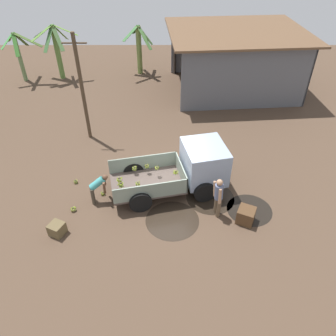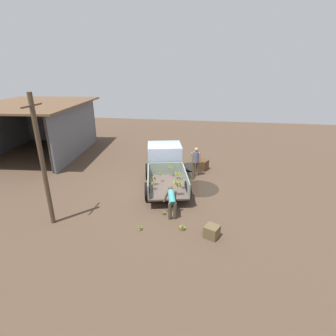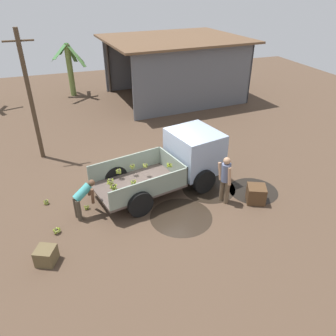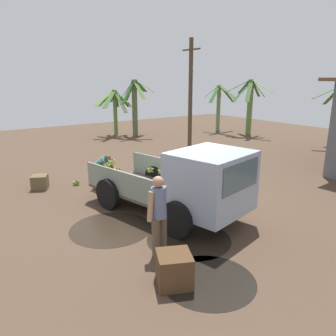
{
  "view_description": "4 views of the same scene",
  "coord_description": "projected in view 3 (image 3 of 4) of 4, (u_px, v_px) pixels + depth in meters",
  "views": [
    {
      "loc": [
        0.14,
        -10.25,
        9.0
      ],
      "look_at": [
        0.14,
        -0.25,
        1.1
      ],
      "focal_mm": 35.0,
      "sensor_mm": 36.0,
      "label": 1
    },
    {
      "loc": [
        -11.96,
        -2.28,
        5.91
      ],
      "look_at": [
        -0.64,
        -0.48,
        1.4
      ],
      "focal_mm": 28.0,
      "sensor_mm": 36.0,
      "label": 2
    },
    {
      "loc": [
        -2.75,
        -9.58,
        6.55
      ],
      "look_at": [
        0.33,
        -0.63,
        1.05
      ],
      "focal_mm": 35.0,
      "sensor_mm": 36.0,
      "label": 3
    },
    {
      "loc": [
        7.07,
        -5.0,
        3.54
      ],
      "look_at": [
        0.11,
        -0.14,
        1.2
      ],
      "focal_mm": 35.0,
      "sensor_mm": 36.0,
      "label": 4
    }
  ],
  "objects": [
    {
      "name": "banana_bunch_on_ground_2",
      "position": [
        46.0,
        202.0,
        10.91
      ],
      "size": [
        0.18,
        0.19,
        0.18
      ],
      "color": "brown",
      "rests_on": "ground"
    },
    {
      "name": "cargo_truck",
      "position": [
        184.0,
        157.0,
        11.69
      ],
      "size": [
        4.8,
        2.82,
        1.88
      ],
      "rotation": [
        0.0,
        0.0,
        0.22
      ],
      "color": "brown",
      "rests_on": "ground"
    },
    {
      "name": "wooden_crate_1",
      "position": [
        256.0,
        194.0,
        10.94
      ],
      "size": [
        0.79,
        0.79,
        0.59
      ],
      "primitive_type": "cube",
      "rotation": [
        0.0,
        0.0,
        2.71
      ],
      "color": "#4E341F",
      "rests_on": "ground"
    },
    {
      "name": "ground",
      "position": [
        154.0,
        186.0,
        11.9
      ],
      "size": [
        36.0,
        36.0,
        0.0
      ],
      "primitive_type": "plane",
      "color": "#4E3B2C"
    },
    {
      "name": "person_foreground_visitor",
      "position": [
        225.0,
        178.0,
        10.63
      ],
      "size": [
        0.4,
        0.6,
        1.68
      ],
      "rotation": [
        0.0,
        0.0,
        3.42
      ],
      "color": "brown",
      "rests_on": "ground"
    },
    {
      "name": "wooden_crate_0",
      "position": [
        46.0,
        256.0,
        8.61
      ],
      "size": [
        0.65,
        0.65,
        0.46
      ],
      "primitive_type": "cube",
      "rotation": [
        0.0,
        0.0,
        5.84
      ],
      "color": "brown",
      "rests_on": "ground"
    },
    {
      "name": "warehouse_shed",
      "position": [
        181.0,
        55.0,
        19.72
      ],
      "size": [
        8.52,
        7.21,
        3.55
      ],
      "rotation": [
        0.0,
        0.0,
        0.08
      ],
      "color": "#5B5D64",
      "rests_on": "ground"
    },
    {
      "name": "banana_bunch_on_ground_1",
      "position": [
        57.0,
        230.0,
        9.67
      ],
      "size": [
        0.23,
        0.24,
        0.17
      ],
      "color": "#453E2C",
      "rests_on": "ground"
    },
    {
      "name": "utility_pole",
      "position": [
        30.0,
        97.0,
        12.55
      ],
      "size": [
        1.07,
        0.17,
        5.09
      ],
      "color": "#4B3928",
      "rests_on": "ground"
    },
    {
      "name": "mud_patch_0",
      "position": [
        181.0,
        217.0,
        10.37
      ],
      "size": [
        1.99,
        1.99,
        0.01
      ],
      "primitive_type": "cylinder",
      "color": "#2C231A",
      "rests_on": "ground"
    },
    {
      "name": "banana_bunch_on_ground_0",
      "position": [
        87.0,
        207.0,
        10.67
      ],
      "size": [
        0.19,
        0.19,
        0.15
      ],
      "color": "brown",
      "rests_on": "ground"
    },
    {
      "name": "mud_patch_2",
      "position": [
        253.0,
        191.0,
        11.63
      ],
      "size": [
        1.72,
        1.72,
        0.01
      ],
      "primitive_type": "cylinder",
      "color": "black",
      "rests_on": "ground"
    },
    {
      "name": "person_worker_loading",
      "position": [
        83.0,
        197.0,
        10.05
      ],
      "size": [
        0.76,
        0.67,
        1.22
      ],
      "rotation": [
        0.0,
        0.0,
        0.3
      ],
      "color": "#433A2E",
      "rests_on": "ground"
    },
    {
      "name": "mud_patch_1",
      "position": [
        209.0,
        188.0,
        11.78
      ],
      "size": [
        1.91,
        1.91,
        0.01
      ],
      "primitive_type": "cylinder",
      "color": "black",
      "rests_on": "ground"
    },
    {
      "name": "banana_palm_2",
      "position": [
        70.0,
        69.0,
        20.29
      ],
      "size": [
        1.95,
        2.46,
        3.19
      ],
      "color": "olive",
      "rests_on": "ground"
    }
  ]
}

